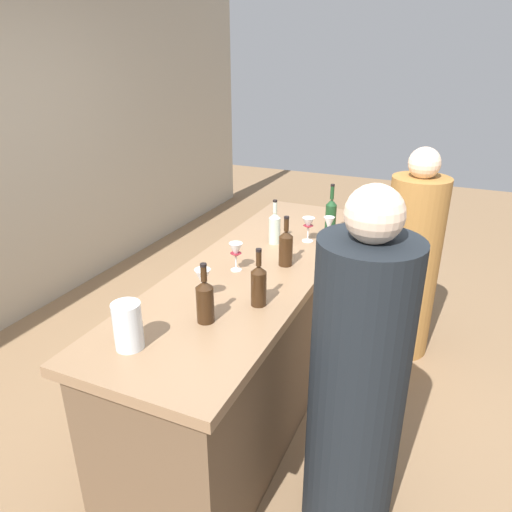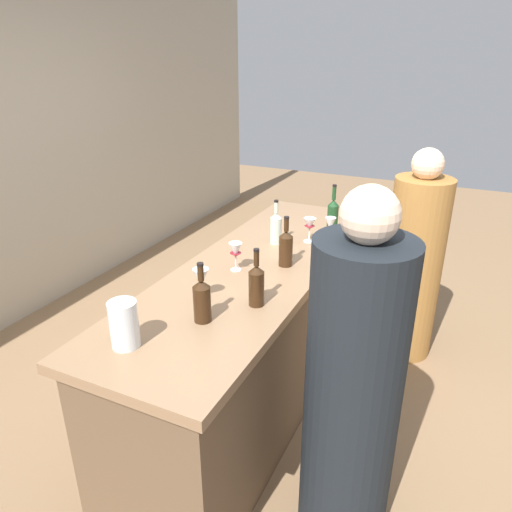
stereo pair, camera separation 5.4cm
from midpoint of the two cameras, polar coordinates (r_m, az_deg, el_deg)
The scene contains 14 objects.
ground_plane at distance 3.12m, azimuth 0.52°, elevation -16.82°, with size 12.00×12.00×0.00m, color #846647.
bar_counter at distance 2.84m, azimuth 0.55°, elevation -9.54°, with size 2.34×0.72×0.93m.
wine_bottle_leftmost_amber_brown at distance 2.05m, azimuth -5.73°, elevation -5.20°, with size 0.08×0.08×0.27m.
wine_bottle_second_left_amber_brown at distance 2.16m, azimuth 0.76°, elevation -3.39°, with size 0.07×0.07×0.28m.
wine_bottle_center_amber_brown at distance 2.57m, azimuth 4.18°, elevation 1.05°, with size 0.08×0.08×0.28m.
wine_bottle_second_right_clear_pale at distance 2.87m, azimuth 2.92°, elevation 3.45°, with size 0.07×0.07×0.27m.
wine_bottle_rightmost_olive_green at distance 3.03m, azimuth 9.64°, elevation 4.67°, with size 0.07×0.07×0.33m.
wine_glass_near_left at distance 2.91m, azimuth 9.40°, elevation 3.68°, with size 0.06×0.06×0.16m.
wine_glass_near_center at distance 2.92m, azimuth 6.96°, elevation 3.70°, with size 0.07×0.07×0.15m.
wine_glass_near_right at distance 2.23m, azimuth -5.90°, elevation -2.63°, with size 0.08×0.08×0.15m.
wine_glass_far_left at distance 2.51m, azimuth -1.85°, elevation 0.55°, with size 0.07×0.07×0.16m.
water_pitcher at distance 1.94m, azimuth -14.73°, elevation -7.90°, with size 0.11×0.11×0.19m.
person_left_guest at distance 3.42m, azimuth 18.72°, elevation -1.11°, with size 0.43×0.43×1.46m.
person_center_guest at distance 2.08m, azimuth 12.25°, elevation -15.33°, with size 0.52×0.52×1.59m.
Camera 2 is at (-2.16, -1.02, 2.01)m, focal length 33.46 mm.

